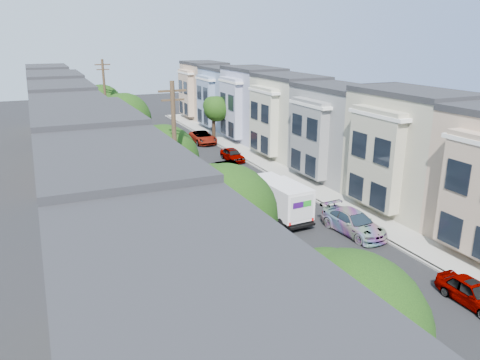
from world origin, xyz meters
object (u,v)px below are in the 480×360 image
object	(u,v)px
fedex_truck	(279,198)
parked_left_d	(166,195)
parked_right_a	(472,293)
parked_left_b	(269,311)
utility_pole_near	(176,168)
parked_right_b	(353,223)
tree_d	(124,120)
utility_pole_far	(106,107)
tree_a	(344,333)
tree_b	(224,216)
parked_left_c	(199,234)
tree_c	(163,160)
parked_right_d	(203,137)
tree_e	(101,105)
parked_right_c	(232,155)
tree_far_r	(216,109)
lead_sedan	(229,171)

from	to	relation	value
fedex_truck	parked_left_d	bearing A→B (deg)	133.76
parked_right_a	parked_left_b	bearing A→B (deg)	166.40
utility_pole_near	parked_right_b	xyz separation A→B (m)	(11.20, -2.47, -4.41)
tree_d	parked_left_b	xyz separation A→B (m)	(1.40, -25.16, -4.70)
utility_pole_far	parked_right_a	world-z (taller)	utility_pole_far
tree_a	parked_left_b	world-z (taller)	tree_a
parked_right_a	tree_b	bearing A→B (deg)	159.63
parked_left_c	parked_right_b	xyz separation A→B (m)	(9.80, -2.65, 0.10)
tree_b	tree_c	size ratio (longest dim) A/B	1.00
fedex_truck	parked_left_c	distance (m)	6.91
parked_right_a	parked_right_d	size ratio (longest dim) A/B	0.76
utility_pole_near	parked_left_d	xyz separation A→B (m)	(1.40, 8.07, -4.42)
parked_left_b	parked_left_d	distance (m)	17.37
tree_e	parked_right_c	bearing A→B (deg)	-46.38
tree_a	tree_far_r	bearing A→B (deg)	73.36
lead_sedan	parked_left_b	xyz separation A→B (m)	(-7.09, -21.50, -0.00)
tree_b	tree_e	distance (m)	37.08
utility_pole_near	parked_right_a	distance (m)	16.90
utility_pole_near	parked_left_b	bearing A→B (deg)	-81.44
tree_e	tree_a	bearing A→B (deg)	-90.00
tree_e	parked_left_c	bearing A→B (deg)	-87.27
parked_right_c	tree_d	bearing A→B (deg)	-170.44
parked_left_c	tree_d	bearing A→B (deg)	90.00
parked_left_b	parked_right_d	bearing A→B (deg)	69.67
tree_b	parked_right_b	world-z (taller)	tree_b
parked_right_a	tree_far_r	bearing A→B (deg)	87.92
utility_pole_far	parked_left_d	size ratio (longest dim) A/B	2.26
utility_pole_near	tree_a	bearing A→B (deg)	-90.01
tree_b	parked_right_d	world-z (taller)	tree_b
utility_pole_far	parked_right_a	xyz separation A→B (m)	(11.20, -37.82, -4.52)
utility_pole_far	parked_right_d	distance (m)	12.09
parked_left_b	parked_right_a	bearing A→B (deg)	-19.61
utility_pole_near	parked_left_b	world-z (taller)	utility_pole_near
parked_left_d	parked_right_c	bearing A→B (deg)	39.36
parked_left_b	parked_right_d	distance (m)	37.54
tree_far_r	utility_pole_near	world-z (taller)	utility_pole_near
parked_left_c	parked_left_d	bearing A→B (deg)	84.89
parked_left_c	parked_right_d	bearing A→B (deg)	64.78
fedex_truck	parked_left_c	size ratio (longest dim) A/B	1.33
parked_left_c	parked_left_d	size ratio (longest dim) A/B	0.98
fedex_truck	parked_left_d	world-z (taller)	fedex_truck
parked_left_c	parked_right_a	distance (m)	15.49
tree_far_r	fedex_truck	bearing A→B (deg)	-101.33
lead_sedan	parked_left_c	distance (m)	13.96
parked_right_a	tree_a	bearing A→B (deg)	-156.78
parked_left_c	parked_right_d	distance (m)	28.50
tree_e	tree_c	bearing A→B (deg)	-90.00
tree_far_r	parked_left_c	world-z (taller)	tree_far_r
tree_a	fedex_truck	bearing A→B (deg)	66.39
tree_far_r	parked_left_b	distance (m)	38.99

